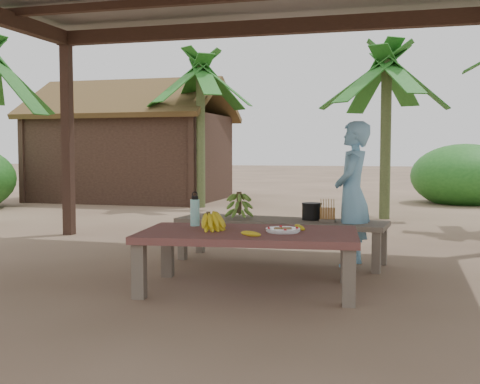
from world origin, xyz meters
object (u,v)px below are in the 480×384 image
(bench, at_px, (280,225))
(cooking_pot, at_px, (312,212))
(plate, at_px, (283,230))
(water_flask, at_px, (195,211))
(work_table, at_px, (249,239))
(ripe_banana_bunch, at_px, (208,220))
(woman, at_px, (352,194))

(bench, bearing_deg, cooking_pot, 17.75)
(bench, bearing_deg, plate, -72.09)
(water_flask, bearing_deg, work_table, -21.49)
(plate, distance_m, cooking_pot, 1.37)
(ripe_banana_bunch, height_order, water_flask, water_flask)
(bench, height_order, ripe_banana_bunch, ripe_banana_bunch)
(plate, relative_size, water_flask, 0.92)
(work_table, xyz_separation_m, cooking_pot, (0.32, 1.39, 0.10))
(ripe_banana_bunch, distance_m, plate, 0.64)
(plate, height_order, water_flask, water_flask)
(bench, height_order, cooking_pot, cooking_pot)
(water_flask, height_order, cooking_pot, water_flask)
(plate, distance_m, water_flask, 0.88)
(plate, height_order, cooking_pot, cooking_pot)
(bench, xyz_separation_m, ripe_banana_bunch, (-0.35, -1.34, 0.19))
(ripe_banana_bunch, height_order, woman, woman)
(plate, height_order, woman, woman)
(work_table, height_order, cooking_pot, cooking_pot)
(work_table, xyz_separation_m, woman, (0.75, 1.30, 0.30))
(cooking_pot, bearing_deg, plate, -91.41)
(water_flask, relative_size, woman, 0.21)
(work_table, bearing_deg, bench, 83.13)
(water_flask, xyz_separation_m, cooking_pot, (0.88, 1.17, -0.09))
(ripe_banana_bunch, bearing_deg, plate, 3.23)
(ripe_banana_bunch, xyz_separation_m, plate, (0.64, 0.04, -0.07))
(work_table, bearing_deg, ripe_banana_bunch, 177.35)
(water_flask, distance_m, cooking_pot, 1.46)
(work_table, height_order, bench, work_table)
(water_flask, height_order, woman, woman)
(ripe_banana_bunch, distance_m, woman, 1.73)
(plate, relative_size, woman, 0.19)
(work_table, height_order, water_flask, water_flask)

